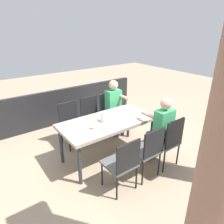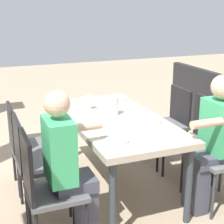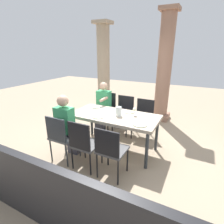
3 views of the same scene
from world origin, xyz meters
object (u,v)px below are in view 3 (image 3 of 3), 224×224
object	(u,v)px
diner_woman_green	(67,124)
chair_east_north	(143,116)
dining_table	(115,118)
plate_3	(140,125)
chair_mid_south	(84,142)
chair_east_south	(110,149)
plate_2	(129,112)
chair_west_north	(106,109)
plate_0	(96,107)
diner_man_white	(103,106)
chair_mid_north	(124,112)
wine_glass_2	(135,110)
stone_column_near	(104,69)
water_pitcher	(119,112)
plate_1	(98,117)
chair_west_south	(61,135)
stone_column_centre	(164,69)

from	to	relation	value
diner_woman_green	chair_east_north	bearing A→B (deg)	56.20
dining_table	diner_woman_green	size ratio (longest dim) A/B	1.39
diner_woman_green	plate_3	world-z (taller)	diner_woman_green
chair_mid_south	chair_east_north	xyz separation A→B (m)	(0.51, 1.71, -0.01)
chair_east_south	plate_2	distance (m)	1.14
chair_west_north	plate_2	xyz separation A→B (m)	(0.88, -0.60, 0.24)
plate_0	plate_3	size ratio (longest dim) A/B	0.79
chair_east_south	diner_man_white	size ratio (longest dim) A/B	0.72
dining_table	plate_3	size ratio (longest dim) A/B	6.84
chair_mid_north	wine_glass_2	distance (m)	0.94
chair_mid_north	plate_2	bearing A→B (deg)	-57.99
stone_column_near	plate_2	size ratio (longest dim) A/B	13.84
plate_0	dining_table	bearing A→B (deg)	-21.82
wine_glass_2	water_pitcher	distance (m)	0.32
plate_1	plate_3	distance (m)	0.85
chair_east_south	diner_woman_green	world-z (taller)	diner_woman_green
chair_mid_north	stone_column_near	bearing A→B (deg)	134.77
wine_glass_2	chair_west_north	bearing A→B (deg)	145.76
chair_west_north	diner_woman_green	xyz separation A→B (m)	(-0.00, -1.52, 0.14)
dining_table	plate_0	xyz separation A→B (m)	(-0.59, 0.24, 0.08)
dining_table	chair_east_south	xyz separation A→B (m)	(0.35, -0.85, -0.16)
chair_west_north	wine_glass_2	xyz separation A→B (m)	(1.03, -0.70, 0.35)
plate_2	chair_east_north	bearing A→B (deg)	76.93
chair_east_north	plate_0	world-z (taller)	chair_east_north
stone_column_near	plate_0	size ratio (longest dim) A/B	13.91
stone_column_near	water_pitcher	xyz separation A→B (m)	(1.60, -2.22, -0.54)
diner_man_white	wine_glass_2	bearing A→B (deg)	-26.22
chair_east_north	water_pitcher	bearing A→B (deg)	-106.46
chair_west_north	chair_west_south	bearing A→B (deg)	-90.00
water_pitcher	chair_east_north	bearing A→B (deg)	73.54
chair_west_north	chair_mid_north	size ratio (longest dim) A/B	1.03
dining_table	plate_0	bearing A→B (deg)	158.18
stone_column_near	chair_east_south	bearing A→B (deg)	-58.74
chair_west_south	diner_woman_green	bearing A→B (deg)	90.93
stone_column_centre	chair_east_north	bearing A→B (deg)	-94.75
chair_west_south	chair_east_south	distance (m)	1.02
stone_column_centre	wine_glass_2	xyz separation A→B (m)	(-0.10, -2.05, -0.61)
chair_mid_north	plate_2	xyz separation A→B (m)	(0.37, -0.60, 0.24)
plate_2	water_pitcher	distance (m)	0.30
chair_west_north	plate_3	size ratio (longest dim) A/B	3.69
water_pitcher	dining_table	bearing A→B (deg)	174.40
diner_woman_green	plate_2	distance (m)	1.28
chair_east_north	chair_mid_north	bearing A→B (deg)	-179.84
chair_east_south	plate_0	xyz separation A→B (m)	(-0.94, 1.09, 0.24)
chair_east_south	diner_man_white	bearing A→B (deg)	123.76
chair_mid_south	diner_woman_green	bearing A→B (deg)	159.36
dining_table	diner_woman_green	world-z (taller)	diner_woman_green
chair_west_north	chair_east_south	distance (m)	1.99
dining_table	plate_0	size ratio (longest dim) A/B	8.65
chair_mid_south	plate_2	size ratio (longest dim) A/B	4.50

